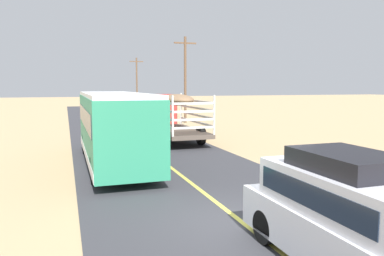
{
  "coord_description": "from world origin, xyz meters",
  "views": [
    {
      "loc": [
        -4.23,
        -8.46,
        3.53
      ],
      "look_at": [
        0.0,
        4.09,
        2.05
      ],
      "focal_mm": 35.12,
      "sensor_mm": 36.0,
      "label": 1
    }
  ],
  "objects_px": {
    "power_pole_mid": "(185,77)",
    "power_pole_far": "(137,81)",
    "suv_near": "(345,212)",
    "car_far": "(131,116)",
    "livestock_truck": "(164,111)",
    "bus": "(114,126)"
  },
  "relations": [
    {
      "from": "suv_near",
      "to": "bus",
      "type": "relative_size",
      "value": 0.46
    },
    {
      "from": "livestock_truck",
      "to": "bus",
      "type": "height_order",
      "value": "bus"
    },
    {
      "from": "bus",
      "to": "power_pole_far",
      "type": "relative_size",
      "value": 1.24
    },
    {
      "from": "car_far",
      "to": "power_pole_mid",
      "type": "bearing_deg",
      "value": -18.52
    },
    {
      "from": "car_far",
      "to": "suv_near",
      "type": "bearing_deg",
      "value": -91.92
    },
    {
      "from": "power_pole_mid",
      "to": "suv_near",
      "type": "bearing_deg",
      "value": -101.75
    },
    {
      "from": "power_pole_mid",
      "to": "car_far",
      "type": "bearing_deg",
      "value": 161.48
    },
    {
      "from": "car_far",
      "to": "power_pole_far",
      "type": "distance_m",
      "value": 24.84
    },
    {
      "from": "bus",
      "to": "power_pole_mid",
      "type": "height_order",
      "value": "power_pole_mid"
    },
    {
      "from": "bus",
      "to": "power_pole_mid",
      "type": "distance_m",
      "value": 20.04
    },
    {
      "from": "livestock_truck",
      "to": "car_far",
      "type": "relative_size",
      "value": 2.2
    },
    {
      "from": "suv_near",
      "to": "car_far",
      "type": "bearing_deg",
      "value": 88.08
    },
    {
      "from": "car_far",
      "to": "power_pole_mid",
      "type": "relative_size",
      "value": 0.54
    },
    {
      "from": "car_far",
      "to": "power_pole_mid",
      "type": "distance_m",
      "value": 6.45
    },
    {
      "from": "power_pole_mid",
      "to": "power_pole_far",
      "type": "xyz_separation_m",
      "value": [
        0.0,
        25.74,
        -0.08
      ]
    },
    {
      "from": "power_pole_mid",
      "to": "bus",
      "type": "bearing_deg",
      "value": -116.9
    },
    {
      "from": "bus",
      "to": "power_pole_far",
      "type": "height_order",
      "value": "power_pole_far"
    },
    {
      "from": "car_far",
      "to": "power_pole_far",
      "type": "height_order",
      "value": "power_pole_far"
    },
    {
      "from": "power_pole_far",
      "to": "car_far",
      "type": "bearing_deg",
      "value": -101.76
    },
    {
      "from": "power_pole_mid",
      "to": "livestock_truck",
      "type": "bearing_deg",
      "value": -116.0
    },
    {
      "from": "power_pole_mid",
      "to": "power_pole_far",
      "type": "relative_size",
      "value": 1.02
    },
    {
      "from": "suv_near",
      "to": "car_far",
      "type": "relative_size",
      "value": 1.05
    }
  ]
}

